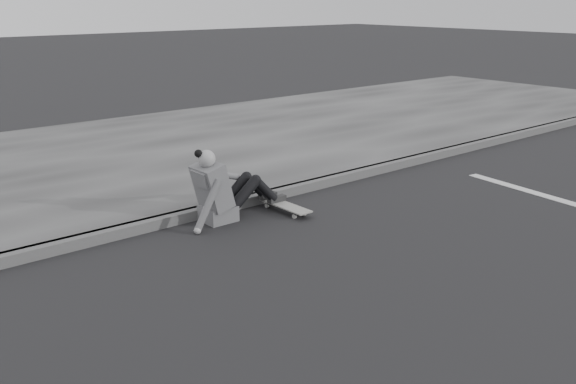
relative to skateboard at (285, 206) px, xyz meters
name	(u,v)px	position (x,y,z in m)	size (l,w,h in m)	color
ground	(430,262)	(0.12, -2.09, -0.07)	(80.00, 80.00, 0.00)	black
curb	(268,196)	(0.12, 0.49, -0.01)	(24.00, 0.16, 0.12)	#484848
sidewalk	(152,153)	(0.12, 3.51, -0.01)	(24.00, 6.00, 0.12)	#3D3D3D
skateboard	(285,206)	(0.00, 0.00, 0.00)	(0.20, 0.78, 0.09)	#979792
seated_woman	(222,190)	(-0.73, 0.25, 0.29)	(1.38, 0.46, 0.88)	#545557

